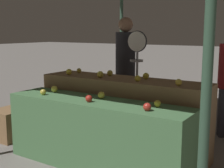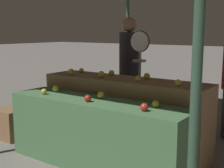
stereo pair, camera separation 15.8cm
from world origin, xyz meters
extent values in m
plane|color=slate|center=(0.00, 0.00, 0.00)|extent=(60.00, 60.00, 0.00)
cylinder|color=#33513D|center=(1.49, -0.83, 1.19)|extent=(0.07, 0.07, 2.38)
cylinder|color=#33513D|center=(-1.49, 3.02, 1.19)|extent=(0.07, 0.07, 2.38)
cube|color=#4C7A4C|center=(0.00, 0.00, 0.40)|extent=(2.29, 0.55, 0.81)
cube|color=olive|center=(0.00, 0.60, 0.49)|extent=(2.29, 0.55, 0.99)
sphere|color=gold|center=(-0.72, -0.11, 0.85)|extent=(0.07, 0.07, 0.07)
sphere|color=#AD281E|center=(-0.01, -0.11, 0.85)|extent=(0.08, 0.08, 0.08)
sphere|color=#B72D23|center=(0.71, -0.11, 0.85)|extent=(0.08, 0.08, 0.08)
sphere|color=yellow|center=(-0.73, 0.10, 0.85)|extent=(0.08, 0.08, 0.08)
sphere|color=yellow|center=(0.00, 0.12, 0.85)|extent=(0.08, 0.08, 0.08)
sphere|color=gold|center=(0.73, 0.10, 0.85)|extent=(0.07, 0.07, 0.07)
sphere|color=gold|center=(-0.81, 0.48, 1.03)|extent=(0.08, 0.08, 0.08)
sphere|color=gold|center=(-0.28, 0.50, 1.03)|extent=(0.09, 0.09, 0.09)
sphere|color=gold|center=(0.28, 0.49, 1.02)|extent=(0.07, 0.07, 0.07)
sphere|color=yellow|center=(0.81, 0.48, 1.03)|extent=(0.08, 0.08, 0.08)
sphere|color=gold|center=(-0.81, 0.71, 1.02)|extent=(0.07, 0.07, 0.07)
sphere|color=gold|center=(-0.27, 0.71, 1.03)|extent=(0.08, 0.08, 0.08)
sphere|color=gold|center=(0.28, 0.72, 1.03)|extent=(0.08, 0.08, 0.08)
cylinder|color=#99999E|center=(-0.17, 1.31, 0.74)|extent=(0.04, 0.04, 1.47)
cylinder|color=black|center=(-0.17, 1.31, 1.44)|extent=(0.32, 0.01, 0.32)
cylinder|color=silver|center=(-0.17, 1.29, 1.44)|extent=(0.29, 0.02, 0.29)
cylinder|color=#99999E|center=(-0.17, 1.29, 1.22)|extent=(0.01, 0.01, 0.14)
cylinder|color=#99999E|center=(-0.17, 1.29, 1.15)|extent=(0.20, 0.20, 0.03)
cube|color=#2D2D38|center=(-0.56, 1.62, 0.42)|extent=(0.29, 0.24, 0.84)
cylinder|color=#232328|center=(-0.56, 1.62, 1.21)|extent=(0.44, 0.44, 0.73)
sphere|color=#936B51|center=(-0.56, 1.62, 1.70)|extent=(0.24, 0.24, 0.24)
cube|color=olive|center=(-1.66, 0.09, 0.22)|extent=(0.44, 0.44, 0.44)
camera|label=1|loc=(2.06, -2.82, 1.60)|focal=50.00mm
camera|label=2|loc=(2.19, -2.73, 1.60)|focal=50.00mm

